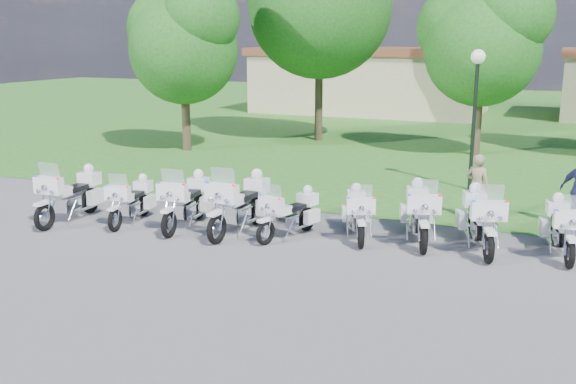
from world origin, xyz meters
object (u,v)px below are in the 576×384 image
at_px(motorcycle_4, 290,213).
at_px(motorcycle_7, 480,219).
at_px(motorcycle_8, 562,227).
at_px(motorcycle_0, 71,194).
at_px(motorcycle_2, 187,200).
at_px(bystander_a, 477,187).
at_px(lamp_post, 476,85).
at_px(motorcycle_3, 241,203).
at_px(motorcycle_6, 420,212).
at_px(motorcycle_5, 358,213).
at_px(motorcycle_1, 132,200).

distance_m(motorcycle_4, motorcycle_7, 4.35).
height_order(motorcycle_4, motorcycle_8, motorcycle_8).
distance_m(motorcycle_0, motorcycle_2, 3.14).
relative_size(motorcycle_0, bystander_a, 1.44).
bearing_deg(lamp_post, motorcycle_3, -122.89).
xyz_separation_m(motorcycle_2, motorcycle_6, (5.61, 1.17, 0.01)).
bearing_deg(motorcycle_4, lamp_post, -97.92).
bearing_deg(motorcycle_4, motorcycle_5, -140.23).
relative_size(motorcycle_0, motorcycle_3, 0.95).
height_order(motorcycle_8, bystander_a, bystander_a).
relative_size(motorcycle_7, lamp_post, 0.55).
xyz_separation_m(motorcycle_3, motorcycle_4, (1.26, 0.13, -0.14)).
height_order(motorcycle_5, motorcycle_6, motorcycle_6).
distance_m(motorcycle_0, motorcycle_3, 4.60).
height_order(motorcycle_1, motorcycle_5, motorcycle_5).
relative_size(motorcycle_0, motorcycle_5, 1.22).
bearing_deg(motorcycle_8, motorcycle_2, -2.08).
height_order(motorcycle_8, lamp_post, lamp_post).
distance_m(motorcycle_1, motorcycle_7, 8.59).
bearing_deg(motorcycle_2, motorcycle_8, -177.91).
bearing_deg(motorcycle_1, motorcycle_8, -179.31).
height_order(motorcycle_1, motorcycle_2, motorcycle_2).
distance_m(motorcycle_2, motorcycle_7, 7.07).
xyz_separation_m(motorcycle_0, motorcycle_7, (10.04, 1.83, -0.00)).
height_order(motorcycle_3, motorcycle_6, motorcycle_3).
height_order(motorcycle_6, motorcycle_8, motorcycle_6).
height_order(motorcycle_2, bystander_a, bystander_a).
bearing_deg(motorcycle_6, motorcycle_4, -0.18).
bearing_deg(motorcycle_4, motorcycle_2, 22.73).
distance_m(motorcycle_3, bystander_a, 6.21).
relative_size(motorcycle_3, motorcycle_6, 1.10).
bearing_deg(motorcycle_6, motorcycle_7, 160.88).
distance_m(motorcycle_0, motorcycle_1, 1.63).
distance_m(motorcycle_4, lamp_post, 7.98).
bearing_deg(motorcycle_4, motorcycle_0, 26.72).
xyz_separation_m(motorcycle_3, motorcycle_8, (7.22, 1.29, -0.10)).
bearing_deg(motorcycle_7, lamp_post, -98.14).
bearing_deg(motorcycle_5, motorcycle_0, -9.95).
distance_m(motorcycle_0, motorcycle_6, 8.87).
bearing_deg(motorcycle_3, motorcycle_2, 8.14).
bearing_deg(motorcycle_6, motorcycle_3, -3.66).
relative_size(motorcycle_4, motorcycle_6, 0.86).
bearing_deg(bystander_a, lamp_post, -63.91).
bearing_deg(motorcycle_1, motorcycle_0, 7.77).
xyz_separation_m(motorcycle_4, lamp_post, (3.22, 6.80, 2.66)).
bearing_deg(motorcycle_0, motorcycle_4, -173.48).
distance_m(motorcycle_1, motorcycle_4, 4.25).
xyz_separation_m(motorcycle_0, motorcycle_4, (5.79, 0.95, -0.11)).
bearing_deg(lamp_post, motorcycle_7, -80.05).
xyz_separation_m(motorcycle_1, motorcycle_6, (7.11, 1.41, 0.10)).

